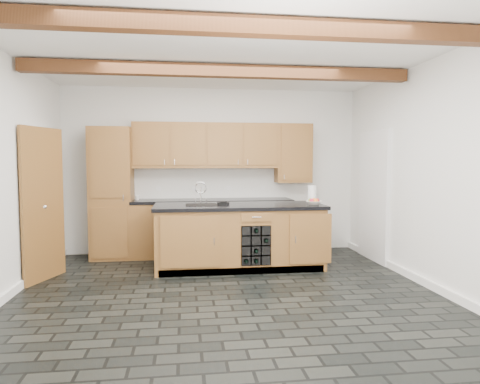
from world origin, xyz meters
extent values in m
plane|color=black|center=(0.00, 0.00, 0.00)|extent=(5.00, 5.00, 0.00)
plane|color=white|center=(0.00, 2.50, 1.40)|extent=(5.00, 0.00, 5.00)
plane|color=white|center=(2.50, 0.00, 1.40)|extent=(0.00, 5.00, 5.00)
plane|color=white|center=(0.00, 0.00, 2.80)|extent=(5.00, 5.00, 0.00)
cube|color=#582D16|center=(0.00, -1.20, 2.70)|extent=(4.90, 0.15, 0.15)
cube|color=#582D16|center=(0.00, 0.60, 2.70)|extent=(4.90, 0.15, 0.15)
cube|color=white|center=(-2.48, 0.00, 0.05)|extent=(0.04, 5.00, 0.10)
cube|color=white|center=(2.48, 0.00, 0.05)|extent=(0.04, 5.00, 0.10)
cube|color=white|center=(-2.47, 1.30, 1.02)|extent=(0.06, 0.94, 2.04)
cube|color=#966230|center=(-2.32, 0.95, 1.00)|extent=(0.31, 0.77, 2.00)
cube|color=white|center=(2.47, 1.50, 1.02)|extent=(0.06, 0.98, 2.04)
cube|color=black|center=(2.50, 1.50, 1.00)|extent=(0.02, 0.86, 1.96)
cube|color=#966230|center=(-1.65, 2.20, 1.05)|extent=(0.65, 0.60, 2.10)
cube|color=#966230|center=(-0.02, 2.20, 0.44)|extent=(2.60, 0.60, 0.88)
cube|color=black|center=(-0.02, 2.20, 0.91)|extent=(2.64, 0.62, 0.05)
cube|color=white|center=(-0.02, 2.49, 1.19)|extent=(2.60, 0.02, 0.52)
cube|color=#966230|center=(-0.12, 2.33, 1.83)|extent=(2.40, 0.35, 0.75)
cube|color=#966230|center=(1.38, 2.33, 1.70)|extent=(0.60, 0.35, 1.00)
cube|color=#966230|center=(0.30, 1.30, 0.44)|extent=(2.40, 0.90, 0.88)
cube|color=black|center=(0.30, 1.30, 0.91)|extent=(2.46, 0.96, 0.05)
cube|color=#966230|center=(-0.42, 0.84, 0.48)|extent=(0.80, 0.02, 0.70)
cube|color=#966230|center=(1.25, 0.84, 0.48)|extent=(0.60, 0.02, 0.70)
cube|color=black|center=(0.48, 0.99, 0.40)|extent=(0.42, 0.30, 0.56)
cylinder|color=black|center=(0.48, 0.95, 0.19)|extent=(0.07, 0.26, 0.07)
cylinder|color=black|center=(0.62, 0.95, 0.47)|extent=(0.07, 0.26, 0.07)
cylinder|color=black|center=(0.48, 0.95, 0.61)|extent=(0.07, 0.26, 0.07)
cylinder|color=black|center=(0.34, 0.95, 0.19)|extent=(0.07, 0.26, 0.07)
cylinder|color=black|center=(0.48, 0.95, 0.33)|extent=(0.07, 0.26, 0.07)
cube|color=black|center=(-0.25, 1.30, 0.93)|extent=(0.45, 0.40, 0.02)
cylinder|color=silver|center=(-0.25, 1.48, 1.03)|extent=(0.02, 0.02, 0.20)
torus|color=silver|center=(-0.25, 1.48, 1.17)|extent=(0.18, 0.02, 0.18)
cylinder|color=silver|center=(-0.33, 1.48, 0.97)|extent=(0.02, 0.02, 0.08)
cylinder|color=silver|center=(-0.17, 1.48, 0.97)|extent=(0.02, 0.02, 0.08)
cube|color=black|center=(0.07, 1.29, 0.95)|extent=(0.18, 0.13, 0.04)
cylinder|color=black|center=(0.07, 1.29, 0.97)|extent=(0.11, 0.11, 0.01)
imported|color=silver|center=(1.38, 1.13, 0.96)|extent=(0.28, 0.28, 0.06)
sphere|color=red|center=(1.43, 1.13, 0.99)|extent=(0.07, 0.07, 0.07)
sphere|color=orange|center=(1.40, 1.17, 0.99)|extent=(0.07, 0.07, 0.07)
sphere|color=#588D26|center=(1.34, 1.16, 0.99)|extent=(0.07, 0.07, 0.07)
sphere|color=red|center=(1.34, 1.10, 0.99)|extent=(0.07, 0.07, 0.07)
sphere|color=orange|center=(1.39, 1.08, 0.99)|extent=(0.07, 0.07, 0.07)
cylinder|color=white|center=(1.42, 1.35, 1.06)|extent=(0.13, 0.13, 0.27)
imported|color=white|center=(-1.25, 2.21, 0.97)|extent=(0.11, 0.11, 0.08)
camera|label=1|loc=(-0.50, -4.88, 1.55)|focal=32.00mm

